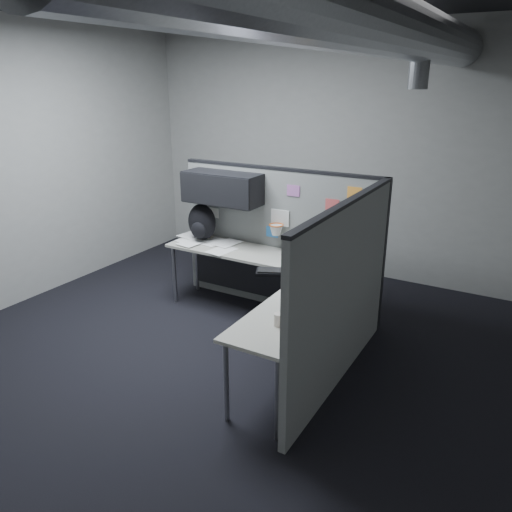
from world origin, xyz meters
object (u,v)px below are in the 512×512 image
Objects in this scene: desk at (271,277)px; keyboard at (281,272)px; monitor at (329,247)px; phone at (300,310)px; backpack at (202,223)px.

keyboard is at bearing -37.31° from desk.
monitor is at bearing 64.24° from keyboard.
desk is 4.41× the size of keyboard.
backpack is (-1.85, 1.22, 0.17)m from phone.
backpack is at bearing 178.82° from keyboard.
backpack reaches higher than desk.
keyboard reaches higher than desk.
phone is at bearing -32.72° from backpack.
monitor is at bearing -4.97° from backpack.
backpack is at bearing 152.49° from monitor.
desk is at bearing 125.32° from phone.
keyboard is 1.42m from backpack.
phone is 0.68× the size of backpack.
backpack reaches higher than phone.
phone is at bearing -33.49° from keyboard.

